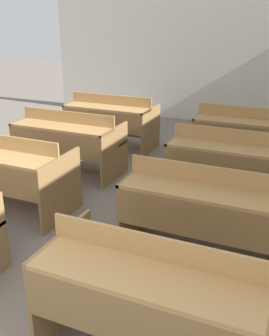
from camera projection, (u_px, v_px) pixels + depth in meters
wall_back at (220, 39)px, 7.08m from camera, size 6.82×0.06×3.08m
bench_front_right at (153, 293)px, 2.26m from camera, size 1.32×0.72×0.82m
bench_second_left at (5, 170)px, 4.05m from camera, size 1.32×0.72×0.82m
bench_second_right at (204, 207)px, 3.26m from camera, size 1.32×0.72×0.82m
bench_third_left at (68, 140)px, 5.03m from camera, size 1.32×0.72×0.82m
bench_third_right at (231, 162)px, 4.26m from camera, size 1.32×0.72×0.82m
bench_back_left at (111, 119)px, 6.03m from camera, size 1.32×0.72×0.82m
bench_back_right at (245, 134)px, 5.26m from camera, size 1.32×0.72×0.82m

